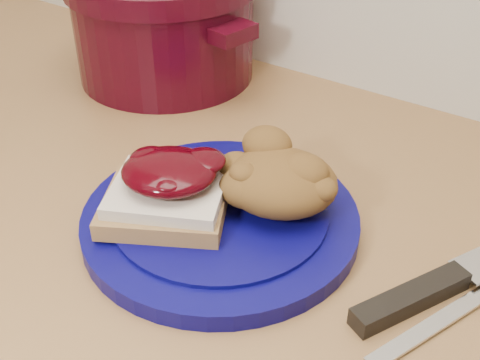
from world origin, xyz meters
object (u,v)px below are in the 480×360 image
Objects in this scene: chef_knife at (448,281)px; dutch_oven at (164,23)px; butter_knife at (450,314)px; pepper_grinder at (136,27)px; plate at (220,220)px.

chef_knife is 0.92× the size of dutch_oven.
butter_knife is 0.59m from pepper_grinder.
pepper_grinder reaches higher than plate.
butter_knife is at bearing -21.54° from pepper_grinder.
pepper_grinder reaches higher than butter_knife.
dutch_oven reaches higher than butter_knife.
plate is at bearing 127.53° from chef_knife.
chef_knife is 1.59× the size of butter_knife.
plate is 0.38m from dutch_oven.
chef_knife reaches higher than butter_knife.
butter_knife is at bearing 3.02° from plate.
pepper_grinder reaches higher than chef_knife.
pepper_grinder is (-0.55, 0.22, 0.07)m from butter_knife.
dutch_oven is (-0.28, 0.25, 0.07)m from plate.
dutch_oven is 2.31× the size of pepper_grinder.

